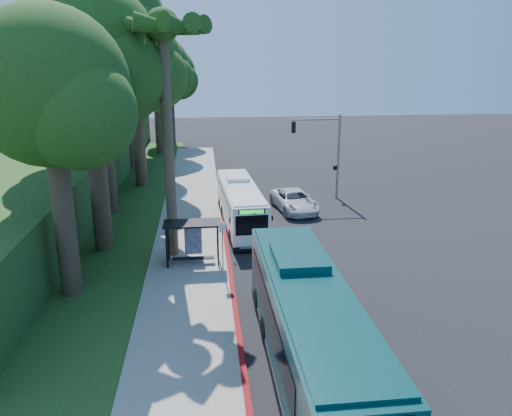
{
  "coord_description": "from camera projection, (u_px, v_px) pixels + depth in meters",
  "views": [
    {
      "loc": [
        -6.25,
        -29.6,
        11.39
      ],
      "look_at": [
        -2.99,
        1.0,
        2.06
      ],
      "focal_mm": 35.0,
      "sensor_mm": 36.0,
      "label": 1
    }
  ],
  "objects": [
    {
      "name": "traffic_signal_pole",
      "position": [
        327.0,
        146.0,
        40.72
      ],
      "size": [
        4.1,
        0.3,
        7.0
      ],
      "color": "gray",
      "rests_on": "ground"
    },
    {
      "name": "tree_2",
      "position": [
        135.0,
        68.0,
        43.07
      ],
      "size": [
        8.82,
        8.4,
        15.12
      ],
      "color": "#382B1E",
      "rests_on": "ground"
    },
    {
      "name": "tree_4",
      "position": [
        157.0,
        72.0,
        58.56
      ],
      "size": [
        8.4,
        8.0,
        14.14
      ],
      "color": "#382B1E",
      "rests_on": "ground"
    },
    {
      "name": "red_curb",
      "position": [
        230.0,
        269.0,
        27.77
      ],
      "size": [
        0.25,
        30.0,
        0.13
      ],
      "primitive_type": "cube",
      "color": "maroon",
      "rests_on": "ground"
    },
    {
      "name": "bus_shelter",
      "position": [
        188.0,
        234.0,
        28.13
      ],
      "size": [
        3.2,
        1.51,
        2.55
      ],
      "color": "black",
      "rests_on": "ground"
    },
    {
      "name": "tree_1",
      "position": [
        97.0,
        37.0,
        34.65
      ],
      "size": [
        10.5,
        10.0,
        18.26
      ],
      "color": "#382B1E",
      "rests_on": "ground"
    },
    {
      "name": "tree_0",
      "position": [
        89.0,
        61.0,
        27.58
      ],
      "size": [
        8.4,
        8.0,
        15.7
      ],
      "color": "#382B1E",
      "rests_on": "ground"
    },
    {
      "name": "teal_bus",
      "position": [
        309.0,
        326.0,
        18.31
      ],
      "size": [
        2.95,
        13.3,
        3.96
      ],
      "rotation": [
        0.0,
        0.0,
        0.01
      ],
      "color": "#0A3737",
      "rests_on": "ground"
    },
    {
      "name": "sidewalk",
      "position": [
        190.0,
        245.0,
        31.35
      ],
      "size": [
        4.5,
        70.0,
        0.12
      ],
      "primitive_type": "cube",
      "color": "gray",
      "rests_on": "ground"
    },
    {
      "name": "grass_verge",
      "position": [
        111.0,
        223.0,
        35.54
      ],
      "size": [
        8.0,
        70.0,
        0.06
      ],
      "primitive_type": "cube",
      "color": "#234719",
      "rests_on": "ground"
    },
    {
      "name": "stop_sign_pole",
      "position": [
        223.0,
        242.0,
        26.2
      ],
      "size": [
        0.35,
        0.06,
        3.17
      ],
      "color": "gray",
      "rests_on": "ground"
    },
    {
      "name": "ground",
      "position": [
        304.0,
        242.0,
        32.11
      ],
      "size": [
        140.0,
        140.0,
        0.0
      ],
      "primitive_type": "plane",
      "color": "black",
      "rests_on": "ground"
    },
    {
      "name": "tree_3",
      "position": [
        124.0,
        51.0,
        50.04
      ],
      "size": [
        10.08,
        9.6,
        17.28
      ],
      "color": "#382B1E",
      "rests_on": "ground"
    },
    {
      "name": "tree_6",
      "position": [
        52.0,
        97.0,
        22.26
      ],
      "size": [
        7.56,
        7.2,
        13.74
      ],
      "color": "#382B1E",
      "rests_on": "ground"
    },
    {
      "name": "tree_5",
      "position": [
        170.0,
        76.0,
        66.5
      ],
      "size": [
        7.35,
        7.0,
        12.86
      ],
      "color": "#382B1E",
      "rests_on": "ground"
    },
    {
      "name": "palm_tree",
      "position": [
        163.0,
        38.0,
        26.26
      ],
      "size": [
        4.2,
        4.2,
        14.4
      ],
      "color": "#4C3F2D",
      "rests_on": "ground"
    },
    {
      "name": "pickup",
      "position": [
        294.0,
        201.0,
        38.43
      ],
      "size": [
        3.43,
        6.02,
        1.58
      ],
      "primitive_type": "imported",
      "rotation": [
        0.0,
        0.0,
        0.15
      ],
      "color": "silver",
      "rests_on": "ground"
    },
    {
      "name": "white_bus",
      "position": [
        240.0,
        204.0,
        34.93
      ],
      "size": [
        2.87,
        10.8,
        3.19
      ],
      "rotation": [
        0.0,
        0.0,
        0.05
      ],
      "color": "white",
      "rests_on": "ground"
    }
  ]
}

